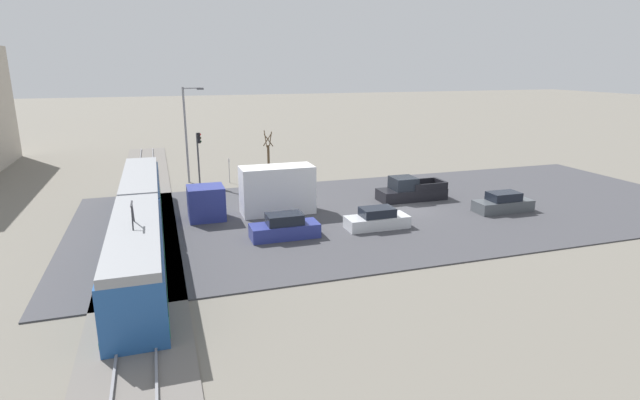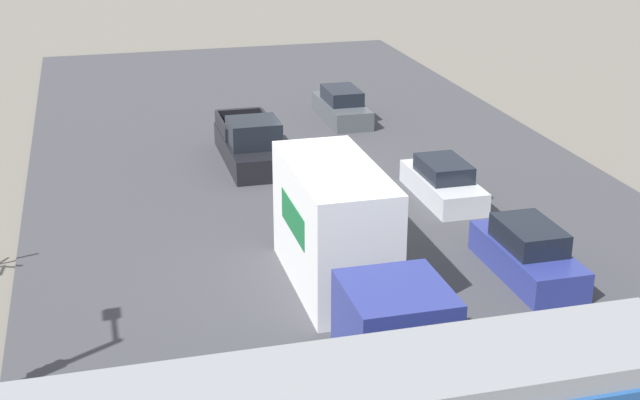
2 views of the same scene
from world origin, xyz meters
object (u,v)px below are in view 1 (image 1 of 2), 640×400
object	(u,v)px
pickup_truck	(410,191)
no_parking_sign	(229,168)
light_rail_tram	(140,220)
street_lamp_near_crossing	(188,129)
box_truck	(261,193)
sedan_car_0	(285,228)
traffic_light_pole	(199,151)
sedan_car_2	(377,219)
street_tree	(268,157)
sedan_car_1	(503,203)

from	to	relation	value
pickup_truck	no_parking_sign	distance (m)	17.26
light_rail_tram	street_lamp_near_crossing	xyz separation A→B (m)	(16.86, -4.16, 3.45)
pickup_truck	street_lamp_near_crossing	world-z (taller)	street_lamp_near_crossing
box_truck	sedan_car_0	bearing A→B (deg)	-176.00
street_lamp_near_crossing	no_parking_sign	xyz separation A→B (m)	(-1.36, -3.48, -3.66)
traffic_light_pole	street_lamp_near_crossing	world-z (taller)	street_lamp_near_crossing
sedan_car_2	street_tree	bearing A→B (deg)	-168.64
pickup_truck	traffic_light_pole	xyz separation A→B (m)	(10.81, 15.96, 2.39)
sedan_car_2	box_truck	bearing A→B (deg)	-129.26
sedan_car_1	traffic_light_pole	size ratio (longest dim) A/B	0.92
sedan_car_2	light_rail_tram	bearing A→B (deg)	-95.56
light_rail_tram	traffic_light_pole	world-z (taller)	traffic_light_pole
box_truck	sedan_car_0	size ratio (longest dim) A/B	2.09
no_parking_sign	pickup_truck	bearing A→B (deg)	-129.92
pickup_truck	street_tree	bearing A→B (deg)	37.75
sedan_car_0	street_tree	size ratio (longest dim) A/B	0.94
box_truck	light_rail_tram	bearing A→B (deg)	116.40
sedan_car_1	street_tree	bearing A→B (deg)	39.85
pickup_truck	sedan_car_1	distance (m)	7.29
sedan_car_0	sedan_car_1	distance (m)	17.24
box_truck	traffic_light_pole	bearing A→B (deg)	17.15
box_truck	pickup_truck	xyz separation A→B (m)	(0.28, -12.53, -0.90)
traffic_light_pole	street_lamp_near_crossing	distance (m)	2.61
box_truck	street_tree	xyz separation A→B (m)	(12.22, -3.29, 0.41)
light_rail_tram	pickup_truck	world-z (taller)	light_rail_tram
sedan_car_0	sedan_car_2	bearing A→B (deg)	89.98
pickup_truck	sedan_car_0	xyz separation A→B (m)	(-5.90, 12.14, -0.08)
sedan_car_1	pickup_truck	bearing A→B (deg)	44.18
sedan_car_2	street_lamp_near_crossing	size ratio (longest dim) A/B	0.49
sedan_car_2	no_parking_sign	xyz separation A→B (m)	(16.97, 7.57, 0.77)
light_rail_tram	sedan_car_2	bearing A→B (deg)	-95.56
sedan_car_2	traffic_light_pole	xyz separation A→B (m)	(16.71, 10.30, 2.54)
box_truck	street_lamp_near_crossing	bearing A→B (deg)	18.16
sedan_car_0	street_lamp_near_crossing	bearing A→B (deg)	-166.02
street_lamp_near_crossing	box_truck	bearing A→B (deg)	-161.84
pickup_truck	sedan_car_0	size ratio (longest dim) A/B	1.28
no_parking_sign	sedan_car_1	bearing A→B (deg)	-131.67
no_parking_sign	light_rail_tram	bearing A→B (deg)	153.75
light_rail_tram	street_lamp_near_crossing	bearing A→B (deg)	-13.87
no_parking_sign	street_lamp_near_crossing	bearing A→B (deg)	68.58
sedan_car_0	traffic_light_pole	bearing A→B (deg)	-167.14
box_truck	sedan_car_1	distance (m)	18.32
street_lamp_near_crossing	no_parking_sign	size ratio (longest dim) A/B	3.78
sedan_car_1	traffic_light_pole	xyz separation A→B (m)	(16.04, 21.04, 2.51)
street_tree	pickup_truck	bearing A→B (deg)	-142.25
street_tree	street_lamp_near_crossing	distance (m)	8.05
sedan_car_1	traffic_light_pole	world-z (taller)	traffic_light_pole
box_truck	sedan_car_2	distance (m)	8.94
light_rail_tram	street_tree	size ratio (longest dim) A/B	5.48
sedan_car_1	street_tree	size ratio (longest dim) A/B	0.96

